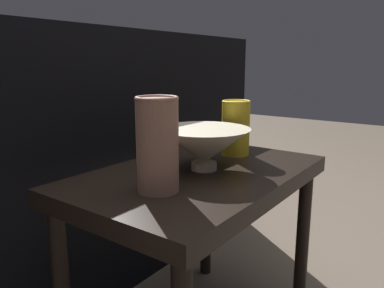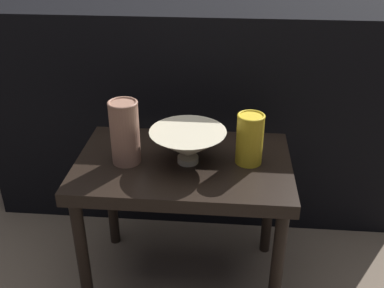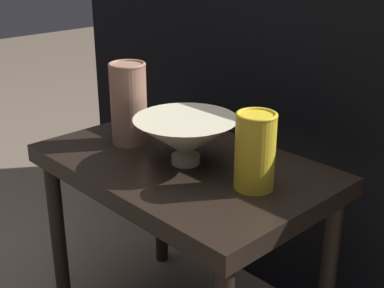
# 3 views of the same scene
# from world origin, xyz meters

# --- Properties ---
(table) EXTENTS (0.63, 0.40, 0.46)m
(table) POSITION_xyz_m (0.00, 0.00, 0.40)
(table) COLOR black
(table) RESTS_ON ground_plane
(couch_backdrop) EXTENTS (1.55, 0.50, 0.81)m
(couch_backdrop) POSITION_xyz_m (0.00, 0.55, 0.40)
(couch_backdrop) COLOR black
(couch_backdrop) RESTS_ON ground_plane
(bowl) EXTENTS (0.22, 0.22, 0.10)m
(bowl) POSITION_xyz_m (0.01, -0.01, 0.52)
(bowl) COLOR beige
(bowl) RESTS_ON table
(vase_textured_left) EXTENTS (0.08, 0.08, 0.19)m
(vase_textured_left) POSITION_xyz_m (-0.16, -0.02, 0.56)
(vase_textured_left) COLOR #996B56
(vase_textured_left) RESTS_ON table
(vase_colorful_right) EXTENTS (0.08, 0.08, 0.15)m
(vase_colorful_right) POSITION_xyz_m (0.19, 0.01, 0.54)
(vase_colorful_right) COLOR gold
(vase_colorful_right) RESTS_ON table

